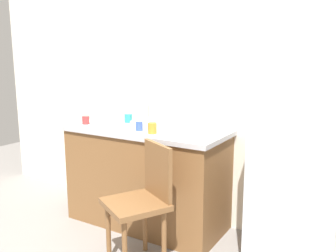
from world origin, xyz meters
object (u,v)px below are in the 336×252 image
Objects in this scene: dish_tray at (150,124)px; cup_red at (86,120)px; cup_orange at (152,128)px; refrigerator at (298,173)px; cup_teal at (128,118)px; chair at (143,199)px; cup_blue at (139,126)px.

cup_red is (-0.57, -0.21, 0.01)m from dish_tray.
cup_orange is at bearing -52.06° from dish_tray.
refrigerator is 1.15m from cup_orange.
cup_red is at bearing -135.83° from cup_teal.
chair is 9.99× the size of cup_orange.
cup_teal is at bearing 139.86° from cup_blue.
cup_red is (-0.75, 0.03, -0.01)m from cup_orange.
dish_tray is at bearing -12.81° from cup_teal.
cup_blue is (-1.27, -0.14, 0.24)m from refrigerator.
cup_red is at bearing 177.61° from cup_orange.
chair is at bearing -52.54° from cup_blue.
cup_blue reaches higher than chair.
chair is 12.15× the size of cup_red.
cup_orange reaches higher than dish_tray.
refrigerator is at bearing 60.59° from chair.
dish_tray is at bearing 177.50° from refrigerator.
dish_tray is at bearing 20.26° from cup_red.
dish_tray is 3.68× the size of cup_blue.
cup_teal is (-0.47, 0.31, -0.00)m from cup_orange.
refrigerator is at bearing -2.50° from dish_tray.
chair is 11.24× the size of cup_teal.
chair is 1.04m from cup_teal.
cup_orange is at bearing -32.88° from cup_teal.
cup_teal reaches higher than cup_blue.
cup_red is (-0.93, 0.42, 0.42)m from chair.
cup_blue is at bearing 165.49° from cup_orange.
dish_tray is 3.82× the size of cup_red.
refrigerator is 1.60m from cup_teal.
refrigerator is 18.75× the size of cup_red.
chair is at bearing -24.57° from cup_red.
cup_orange reaches higher than chair.
cup_orange is 0.76m from cup_red.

